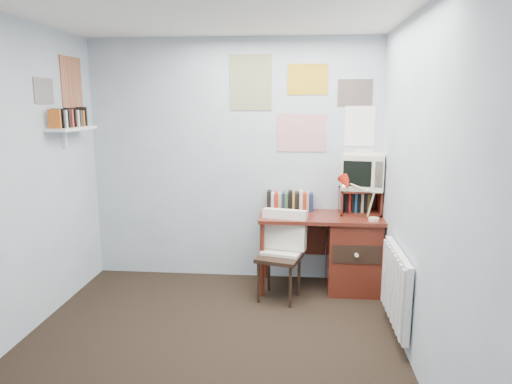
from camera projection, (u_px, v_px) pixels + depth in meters
The scene contains 13 objects.
ground at pixel (202, 364), 3.28m from camera, with size 3.50×3.50×0.00m, color black.
back_wall at pixel (234, 161), 4.75m from camera, with size 3.00×0.02×2.50m, color silver.
right_wall at pixel (429, 199), 2.91m from camera, with size 0.02×3.50×2.50m, color silver.
desk at pixel (347, 250), 4.55m from camera, with size 1.20×0.55×0.76m.
desk_chair at pixel (279, 258), 4.31m from camera, with size 0.42×0.40×0.82m, color black.
desk_lamp at pixel (375, 202), 4.26m from camera, with size 0.26×0.22×0.37m, color red.
tv_riser at pixel (360, 201), 4.55m from camera, with size 0.40×0.30×0.25m, color #5E2115.
crt_tv at pixel (364, 170), 4.51m from camera, with size 0.40×0.37×0.38m, color beige.
book_row at pixel (296, 200), 4.68m from camera, with size 0.60×0.14×0.22m, color #5E2115.
radiator at pixel (396, 287), 3.61m from camera, with size 0.09×0.80×0.60m, color white.
wall_shelf at pixel (72, 128), 4.17m from camera, with size 0.20×0.62×0.24m, color white.
posters_back at pixel (302, 103), 4.57m from camera, with size 1.20×0.01×0.90m, color white.
posters_left at pixel (59, 86), 4.10m from camera, with size 0.01×0.70×0.60m, color white.
Camera 1 is at (0.66, -2.93, 1.85)m, focal length 32.00 mm.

